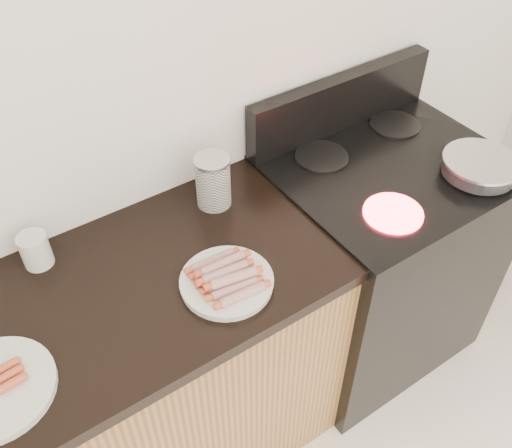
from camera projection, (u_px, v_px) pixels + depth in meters
wall_back at (115, 88)px, 1.49m from camera, size 4.00×0.04×2.60m
stove at (374, 260)px, 2.20m from camera, size 0.76×0.65×0.91m
stove_panel at (341, 102)px, 1.99m from camera, size 0.76×0.06×0.20m
burner_near_left at (393, 213)px, 1.71m from camera, size 0.18×0.18×0.01m
burner_near_right at (469, 173)px, 1.85m from camera, size 0.18×0.18×0.01m
burner_far_left at (322, 157)px, 1.91m from camera, size 0.18×0.18×0.01m
burner_far_right at (395, 125)px, 2.05m from camera, size 0.18×0.18×0.01m
frying_pan at (481, 167)px, 1.82m from camera, size 0.24×0.43×0.05m
main_plate at (227, 283)px, 1.52m from camera, size 0.29×0.29×0.02m
hotdog_pile at (226, 276)px, 1.50m from camera, size 0.13×0.19×0.05m
canister at (213, 181)px, 1.71m from camera, size 0.11×0.11×0.17m
mug at (35, 250)px, 1.55m from camera, size 0.10×0.10×0.10m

